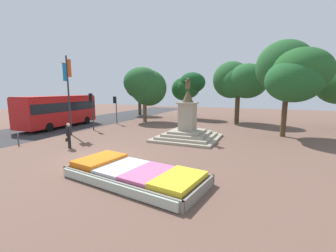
% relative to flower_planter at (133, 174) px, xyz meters
% --- Properties ---
extents(ground_plane, '(85.52, 85.52, 0.00)m').
position_rel_flower_planter_xyz_m(ground_plane, '(-3.75, 2.11, -0.29)').
color(ground_plane, brown).
extents(flower_planter, '(6.77, 3.77, 0.68)m').
position_rel_flower_planter_xyz_m(flower_planter, '(0.00, 0.00, 0.00)').
color(flower_planter, '#38281C').
rests_on(flower_planter, ground_plane).
extents(statue_monument, '(4.98, 4.98, 4.98)m').
position_rel_flower_planter_xyz_m(statue_monument, '(-0.57, 9.18, 0.58)').
color(statue_monument, '#9F9580').
rests_on(statue_monument, ground_plane).
extents(traffic_light_mid_block, '(0.42, 0.30, 3.69)m').
position_rel_flower_planter_xyz_m(traffic_light_mid_block, '(-10.76, 9.39, 2.30)').
color(traffic_light_mid_block, '#2D2D33').
rests_on(traffic_light_mid_block, ground_plane).
extents(traffic_light_far_corner, '(0.42, 0.30, 3.27)m').
position_rel_flower_planter_xyz_m(traffic_light_far_corner, '(-11.15, 13.78, 2.02)').
color(traffic_light_far_corner, '#4C5156').
rests_on(traffic_light_far_corner, ground_plane).
extents(banner_pole, '(0.14, 1.07, 6.95)m').
position_rel_flower_planter_xyz_m(banner_pole, '(-10.75, 6.60, 3.54)').
color(banner_pole, '#2D2D33').
rests_on(banner_pole, ground_plane).
extents(city_bus, '(3.23, 9.30, 3.40)m').
position_rel_flower_planter_xyz_m(city_bus, '(-15.29, 9.29, 1.66)').
color(city_bus, red).
rests_on(city_bus, ground_plane).
extents(pedestrian_with_handbag, '(0.40, 0.70, 1.76)m').
position_rel_flower_planter_xyz_m(pedestrian_with_handbag, '(-7.18, 3.07, 0.72)').
color(pedestrian_with_handbag, black).
rests_on(pedestrian_with_handbag, ground_plane).
extents(kerb_bollard_mid_a, '(0.11, 0.11, 0.86)m').
position_rel_flower_planter_xyz_m(kerb_bollard_mid_a, '(-11.28, 2.18, 0.17)').
color(kerb_bollard_mid_a, '#4C5156').
rests_on(kerb_bollard_mid_a, ground_plane).
extents(park_tree_behind_statue, '(6.58, 5.63, 7.55)m').
position_rel_flower_planter_xyz_m(park_tree_behind_statue, '(1.94, 20.68, 4.82)').
color(park_tree_behind_statue, '#4C3823').
rests_on(park_tree_behind_statue, ground_plane).
extents(park_tree_far_right, '(5.43, 4.77, 6.89)m').
position_rel_flower_planter_xyz_m(park_tree_far_right, '(-9.09, 17.22, 4.41)').
color(park_tree_far_right, brown).
rests_on(park_tree_far_right, ground_plane).
extents(park_tree_street_side, '(5.84, 6.06, 8.30)m').
position_rel_flower_planter_xyz_m(park_tree_street_side, '(7.10, 13.34, 5.21)').
color(park_tree_street_side, '#4C3823').
rests_on(park_tree_street_side, ground_plane).
extents(park_tree_mid_canopy, '(4.12, 3.21, 6.06)m').
position_rel_flower_planter_xyz_m(park_tree_mid_canopy, '(-13.59, 22.97, 3.93)').
color(park_tree_mid_canopy, '#4C3823').
rests_on(park_tree_mid_canopy, ground_plane).
extents(park_tree_distant, '(4.94, 3.63, 6.49)m').
position_rel_flower_planter_xyz_m(park_tree_distant, '(-5.13, 22.70, 4.22)').
color(park_tree_distant, '#4C3823').
rests_on(park_tree_distant, ground_plane).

